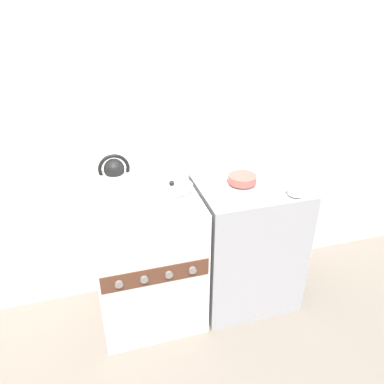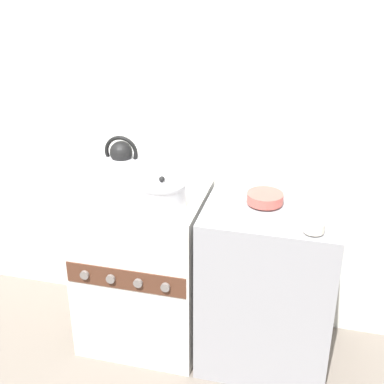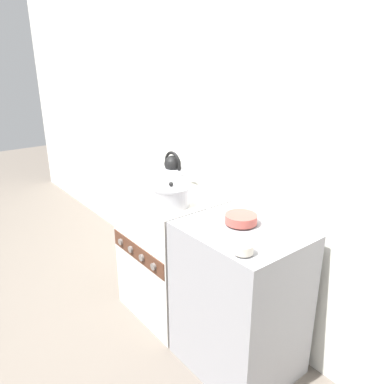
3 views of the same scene
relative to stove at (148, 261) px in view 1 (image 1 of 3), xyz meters
name	(u,v)px [view 1 (image 1 of 3)]	position (x,y,z in m)	size (l,w,h in m)	color
ground_plane	(160,343)	(0.00, -0.27, -0.44)	(12.00, 12.00, 0.00)	#70665B
wall_back	(131,118)	(0.00, 0.34, 0.81)	(7.00, 0.06, 2.50)	silver
stove	(148,261)	(0.00, 0.00, 0.00)	(0.63, 0.56, 0.87)	silver
counter	(246,243)	(0.66, -0.01, 0.00)	(0.64, 0.53, 0.88)	#99999E
kettle	(116,180)	(-0.14, 0.12, 0.53)	(0.26, 0.21, 0.25)	silver
cooking_pot	(172,195)	(0.14, -0.10, 0.50)	(0.23, 0.23, 0.15)	#B2B2B7
enamel_bowl	(242,179)	(0.61, 0.03, 0.47)	(0.17, 0.17, 0.06)	#B75147
small_ceramic_bowl	(296,191)	(0.85, -0.20, 0.47)	(0.09, 0.09, 0.05)	beige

